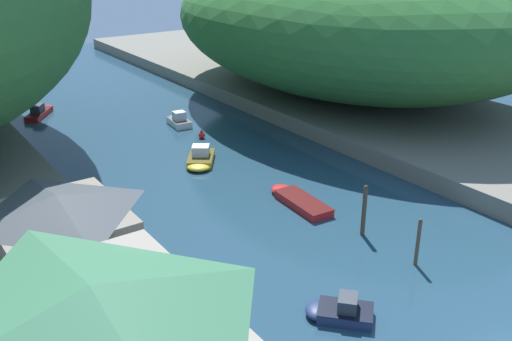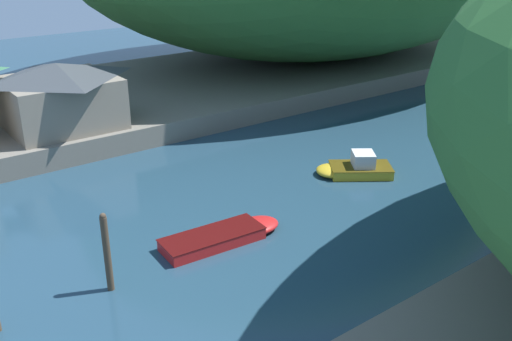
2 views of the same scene
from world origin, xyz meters
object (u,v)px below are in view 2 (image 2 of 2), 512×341
boat_near_quay (505,147)px  boat_white_cruiser (354,168)px  boat_navy_launch (467,89)px  boathouse_shed (60,95)px  channel_buoy_near (457,165)px  boat_moored_right (226,235)px

boat_near_quay → boat_white_cruiser: boat_near_quay is taller
boat_navy_launch → boathouse_shed: bearing=-67.3°
channel_buoy_near → boathouse_shed: bearing=-136.1°
boathouse_shed → boat_moored_right: boathouse_shed is taller
boathouse_shed → boat_near_quay: (19.37, 23.83, -3.40)m
boat_navy_launch → channel_buoy_near: bearing=-21.7°
boat_white_cruiser → boat_moored_right: bearing=136.1°
boat_navy_launch → boat_near_quay: size_ratio=1.36×
boat_near_quay → boat_white_cruiser: bearing=-101.7°
boat_near_quay → boat_white_cruiser: (-3.61, -11.12, -0.02)m
boat_near_quay → channel_buoy_near: size_ratio=4.21×
boathouse_shed → boat_white_cruiser: (15.76, 12.71, -3.42)m
channel_buoy_near → boat_white_cruiser: bearing=-120.8°
boat_moored_right → boat_navy_launch: 35.28m
boat_near_quay → boat_white_cruiser: size_ratio=0.82×
boat_moored_right → boat_near_quay: (1.58, 22.18, 0.17)m
boat_navy_launch → channel_buoy_near: 20.28m
boat_navy_launch → channel_buoy_near: boat_navy_launch is taller
boat_near_quay → boat_moored_right: bearing=-87.7°
boat_white_cruiser → channel_buoy_near: 6.77m
boathouse_shed → channel_buoy_near: size_ratio=7.90×
boat_navy_launch → boat_moored_right: bearing=-38.6°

